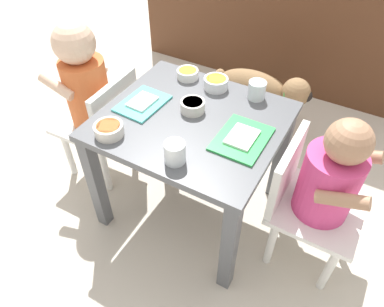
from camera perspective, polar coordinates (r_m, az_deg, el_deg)
ground_plane at (r=1.53m, az=-0.00°, el=-8.21°), size 7.00×7.00×0.00m
dining_table at (r=1.25m, az=-0.00°, el=2.67°), size 0.60×0.54×0.47m
seated_child_left at (r=1.46m, az=-16.10°, el=9.83°), size 0.29×0.29×0.70m
seated_child_right at (r=1.17m, az=20.34°, el=-4.28°), size 0.28×0.28×0.63m
dog at (r=1.81m, az=10.67°, el=9.76°), size 0.49×0.17×0.33m
food_tray_left at (r=1.27m, az=-7.88°, el=7.97°), size 0.14×0.18×0.02m
food_tray_right at (r=1.12m, az=7.95°, el=2.41°), size 0.15×0.20×0.02m
water_cup_left at (r=1.03m, az=-2.74°, el=0.02°), size 0.06×0.06×0.07m
water_cup_right at (r=1.30m, az=10.24°, el=9.74°), size 0.06×0.06×0.06m
veggie_bowl_far at (r=1.22m, az=0.10°, el=7.60°), size 0.08×0.08×0.04m
veggie_bowl_near at (r=1.39m, az=-0.70°, el=12.59°), size 0.08×0.08×0.03m
cereal_bowl_right_side at (r=1.33m, az=3.82°, el=11.14°), size 0.09×0.09×0.04m
cereal_bowl_left_side at (r=1.15m, az=-13.08°, el=3.75°), size 0.09×0.09×0.04m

